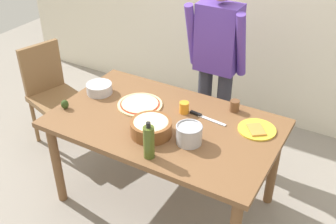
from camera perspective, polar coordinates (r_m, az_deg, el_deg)
The scene contains 14 objects.
ground at distance 3.31m, azimuth -0.44°, elevation -12.30°, with size 8.00×8.00×0.00m, color gray.
dining_table at distance 2.87m, azimuth -0.50°, elevation -2.83°, with size 1.60×0.96×0.76m.
person_cook at distance 3.31m, azimuth 6.92°, elevation 7.41°, with size 0.49×0.25×1.62m.
chair_wooden_left at distance 3.80m, azimuth -16.32°, elevation 3.03°, with size 0.50×0.50×0.95m.
pizza_raw_on_board at distance 3.00m, azimuth -4.01°, elevation 1.10°, with size 0.34×0.34×0.02m.
plate_with_slice at distance 2.79m, azimuth 12.51°, elevation -2.44°, with size 0.26×0.26×0.02m.
popcorn_bowl at distance 2.67m, azimuth -2.49°, elevation -2.04°, with size 0.28×0.28×0.11m.
mixing_bowl_steel at distance 3.19m, azimuth -9.74°, elevation 3.32°, with size 0.20×0.20×0.08m.
olive_oil_bottle at distance 2.44m, azimuth -2.74°, elevation -4.27°, with size 0.07×0.07×0.26m.
steel_pot at distance 2.59m, azimuth 3.02°, elevation -3.14°, with size 0.17×0.17×0.13m.
cup_orange at distance 2.90m, azimuth 2.31°, elevation 0.64°, with size 0.07×0.07×0.09m, color orange.
cup_small_brown at distance 2.96m, azimuth 9.44°, elevation 0.88°, with size 0.07×0.07×0.09m, color brown.
chef_knife at distance 2.87m, azimuth 5.04°, elevation -0.68°, with size 0.29×0.06×0.02m.
avocado at distance 3.04m, azimuth -14.46°, elevation 1.06°, with size 0.06×0.06×0.07m, color #2D4219.
Camera 1 is at (1.19, -2.02, 2.34)m, focal length 42.87 mm.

